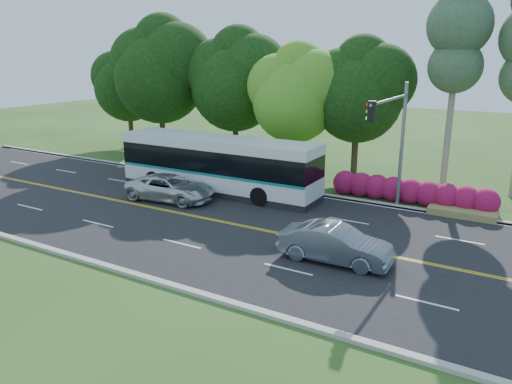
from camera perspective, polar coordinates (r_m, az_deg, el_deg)
The scene contains 12 objects.
ground at distance 25.76m, azimuth -2.73°, elevation -3.69°, with size 120.00×120.00×0.00m, color #284517.
road at distance 25.76m, azimuth -2.73°, elevation -3.67°, with size 60.00×14.00×0.02m, color black.
curb_north at distance 31.68m, azimuth 4.36°, elevation 0.18°, with size 60.00×0.30×0.15m, color #ABA79B.
curb_south at distance 20.59m, azimuth -13.82°, elevation -9.13°, with size 60.00×0.30×0.15m, color #ABA79B.
grass_verge at distance 33.30m, azimuth 5.77°, elevation 0.88°, with size 60.00×4.00×0.10m, color #284517.
lane_markings at distance 25.80m, azimuth -2.90°, elevation -3.60°, with size 57.60×13.82×0.00m.
tree_row at distance 37.37m, azimuth 0.78°, elevation 12.97°, with size 44.70×9.10×13.84m.
bougainvillea_hedge at distance 30.14m, azimuth 17.58°, elevation -0.09°, with size 9.50×2.25×1.50m.
traffic_signal at distance 26.87m, azimuth 15.47°, elevation 6.86°, with size 0.42×6.10×7.00m.
transit_bus at distance 31.26m, azimuth -4.36°, elevation 3.08°, with size 13.19×3.04×3.44m.
sedan at distance 21.25m, azimuth 9.03°, elevation -5.90°, with size 1.66×4.76×1.57m, color slate.
suv at distance 30.01m, azimuth -9.77°, elevation 0.47°, with size 2.48×5.38×1.49m, color silver.
Camera 1 is at (13.37, -20.27, 8.61)m, focal length 35.00 mm.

